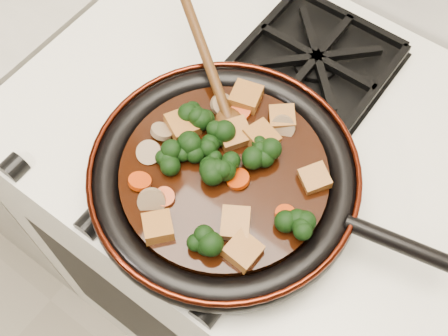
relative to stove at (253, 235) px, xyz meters
The scene contains 35 objects.
stove is the anchor object (origin of this frame).
burner_grate_front 0.48m from the stove, 90.00° to the right, with size 0.23×0.23×0.03m, color black, non-canonical shape.
burner_grate_back 0.48m from the stove, 90.00° to the left, with size 0.23×0.23×0.03m, color black, non-canonical shape.
skillet 0.51m from the stove, 82.14° to the right, with size 0.49×0.37×0.05m.
braising_sauce 0.52m from the stove, 83.00° to the right, with size 0.28×0.28×0.02m, color black.
tofu_cube_0 0.53m from the stove, 123.56° to the right, with size 0.04×0.04×0.02m, color #915821.
tofu_cube_1 0.57m from the stove, 63.71° to the right, with size 0.04×0.04×0.02m, color #915821.
tofu_cube_2 0.52m from the stove, 64.76° to the right, with size 0.04×0.04×0.02m, color #915821.
tofu_cube_3 0.52m from the stove, 149.31° to the right, with size 0.04×0.04×0.02m, color #915821.
tofu_cube_4 0.52m from the stove, 94.04° to the right, with size 0.04×0.04×0.02m, color #915821.
tofu_cube_5 0.57m from the stove, 90.43° to the right, with size 0.04×0.04×0.02m, color #915821.
tofu_cube_6 0.52m from the stove, 24.51° to the right, with size 0.04×0.03×0.02m, color #915821.
tofu_cube_7 0.55m from the stove, 67.93° to the right, with size 0.04×0.04×0.02m, color #915821.
tofu_cube_8 0.53m from the stove, 29.87° to the right, with size 0.03×0.04×0.02m, color #915821.
broccoli_floret_0 0.53m from the stove, 62.10° to the right, with size 0.06×0.06×0.05m, color black, non-canonical shape.
broccoli_floret_1 0.54m from the stove, 102.96° to the right, with size 0.06×0.06×0.06m, color black, non-canonical shape.
broccoli_floret_2 0.53m from the stove, 86.75° to the right, with size 0.05×0.05×0.05m, color black, non-canonical shape.
broccoli_floret_3 0.53m from the stove, 126.05° to the right, with size 0.06×0.06×0.05m, color black, non-canonical shape.
broccoli_floret_4 0.55m from the stove, 108.26° to the right, with size 0.06×0.06×0.05m, color black, non-canonical shape.
broccoli_floret_5 0.53m from the stove, 102.85° to the right, with size 0.06×0.06×0.05m, color black, non-canonical shape.
broccoli_floret_6 0.55m from the stove, 45.50° to the right, with size 0.06×0.06×0.05m, color black, non-canonical shape.
broccoli_floret_7 0.57m from the stove, 74.92° to the right, with size 0.06×0.06×0.05m, color black, non-canonical shape.
broccoli_floret_8 0.54m from the stove, 86.98° to the right, with size 0.06×0.06×0.05m, color black, non-canonical shape.
carrot_coin_0 0.56m from the stove, 106.97° to the right, with size 0.03×0.03×0.01m, color #A72C04.
carrot_coin_1 0.54m from the stove, 48.84° to the right, with size 0.03×0.03×0.01m, color #A72C04.
carrot_coin_2 0.53m from the stove, 73.32° to the right, with size 0.03×0.03×0.01m, color #A72C04.
carrot_coin_3 0.55m from the stove, 96.33° to the right, with size 0.03×0.03×0.01m, color #A72C04.
carrot_coin_4 0.52m from the stove, 93.69° to the right, with size 0.03×0.03×0.01m, color #A72C04.
carrot_coin_5 0.52m from the stove, 120.05° to the right, with size 0.03×0.03×0.01m, color #A72C04.
mushroom_slice_0 0.52m from the stove, 33.46° to the right, with size 0.03×0.03×0.01m, color #80664A.
mushroom_slice_1 0.54m from the stove, 123.93° to the right, with size 0.03×0.03×0.01m, color #80664A.
mushroom_slice_2 0.55m from the stove, 115.76° to the right, with size 0.03×0.03×0.01m, color #80664A.
mushroom_slice_3 0.56m from the stove, 98.06° to the right, with size 0.04×0.04×0.01m, color #80664A.
mushroom_slice_4 0.52m from the stove, 136.35° to the right, with size 0.03×0.03×0.01m, color #80664A.
wooden_spoon 0.54m from the stove, 166.57° to the right, with size 0.15×0.11×0.27m.
Camera 1 is at (0.23, 1.28, 1.62)m, focal length 45.00 mm.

